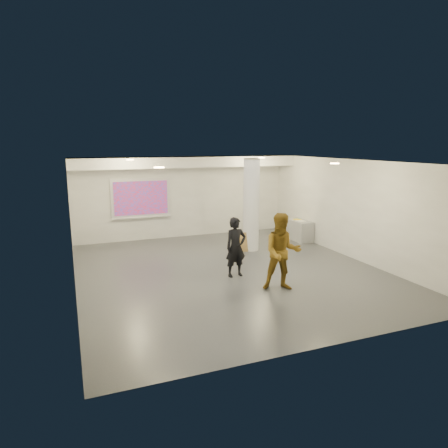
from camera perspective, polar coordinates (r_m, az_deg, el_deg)
name	(u,v)px	position (r m, az deg, el deg)	size (l,w,h in m)	color
floor	(229,271)	(11.13, 0.76, -6.70)	(8.00, 9.00, 0.01)	#3C3F44
ceiling	(230,162)	(10.58, 0.80, 8.92)	(8.00, 9.00, 0.01)	white
wall_back	(184,197)	(14.96, -5.76, 3.87)	(8.00, 0.01, 3.00)	silver
wall_front	(331,264)	(6.92, 15.08, -5.55)	(8.00, 0.01, 3.00)	silver
wall_left	(71,229)	(9.98, -21.00, -0.70)	(0.01, 9.00, 3.00)	silver
wall_right	(350,209)	(12.79, 17.62, 2.08)	(0.01, 9.00, 3.00)	silver
soffit_band	(187,162)	(14.32, -5.26, 8.84)	(8.00, 1.10, 0.36)	white
downlight_nw	(130,160)	(12.42, -13.26, 8.92)	(0.22, 0.22, 0.02)	#FDCA81
downlight_ne	(262,158)	(13.77, 5.41, 9.40)	(0.22, 0.22, 0.02)	#FDCA81
downlight_sw	(159,167)	(8.49, -9.26, 7.98)	(0.22, 0.22, 0.02)	#FDCA81
downlight_se	(335,163)	(10.36, 15.52, 8.34)	(0.22, 0.22, 0.02)	#FDCA81
column	(251,205)	(12.97, 3.91, 2.72)	(0.52, 0.52, 3.00)	white
projection_screen	(141,199)	(14.57, -11.79, 3.58)	(2.10, 0.13, 1.42)	silver
credenza	(299,230)	(14.79, 10.60, -0.83)	(0.52, 1.25, 0.73)	gray
papers_stack	(301,221)	(14.55, 10.92, 0.45)	(0.23, 0.30, 0.02)	white
postit_pad	(297,220)	(14.74, 10.42, 0.63)	(0.19, 0.26, 0.03)	yellow
cardboard_back	(243,242)	(12.97, 2.76, -2.61)	(0.58, 0.05, 0.63)	olive
cardboard_front	(244,244)	(13.02, 2.87, -2.89)	(0.44, 0.04, 0.48)	olive
woman	(236,247)	(10.49, 1.69, -3.33)	(0.58, 0.38, 1.58)	black
man	(282,252)	(9.61, 8.30, -3.97)	(0.91, 0.71, 1.87)	olive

